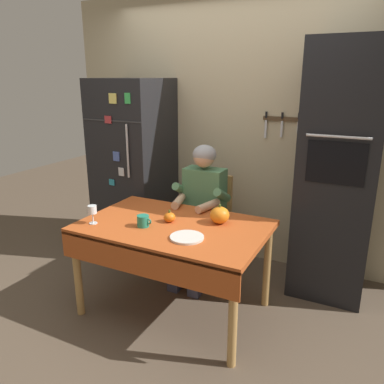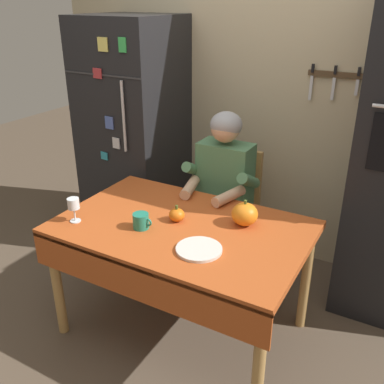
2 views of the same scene
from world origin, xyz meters
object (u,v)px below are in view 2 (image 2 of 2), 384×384
refrigerator (134,135)px  wine_glass (74,205)px  coffee_mug (141,221)px  dining_table (180,240)px  seated_person (220,188)px  serving_tray (199,249)px  pumpkin_medium (177,215)px  chair_behind_person (231,207)px  pumpkin_large (245,214)px

refrigerator → wine_glass: bearing=-70.6°
coffee_mug → dining_table: bearing=33.3°
seated_person → serving_tray: seated_person is taller
seated_person → coffee_mug: 0.74m
wine_glass → pumpkin_medium: (0.50, 0.29, -0.07)m
chair_behind_person → coffee_mug: (-0.14, -0.91, 0.27)m
dining_table → wine_glass: bearing=-156.7°
dining_table → pumpkin_medium: (-0.05, 0.05, 0.12)m
pumpkin_medium → serving_tray: (0.26, -0.22, -0.03)m
coffee_mug → serving_tray: 0.40m
pumpkin_medium → refrigerator: bearing=137.2°
seated_person → serving_tray: 0.81m
chair_behind_person → dining_table: bearing=-87.1°
dining_table → serving_tray: size_ratio=5.89×
refrigerator → serving_tray: refrigerator is taller
seated_person → pumpkin_medium: size_ratio=12.74×
coffee_mug → pumpkin_medium: 0.21m
wine_glass → pumpkin_large: size_ratio=0.95×
seated_person → wine_glass: 0.99m
seated_person → pumpkin_medium: (-0.01, -0.55, 0.04)m
wine_glass → coffee_mug: bearing=17.9°
refrigerator → coffee_mug: bearing=-52.4°
chair_behind_person → wine_glass: chair_behind_person is taller
pumpkin_medium → wine_glass: bearing=-150.1°
chair_behind_person → pumpkin_large: bearing=-59.8°
chair_behind_person → pumpkin_large: 0.74m
serving_tray → pumpkin_large: bearing=76.1°
refrigerator → serving_tray: 1.57m
refrigerator → wine_glass: 1.19m
dining_table → wine_glass: 0.63m
pumpkin_large → pumpkin_medium: bearing=-157.1°
wine_glass → dining_table: bearing=23.3°
chair_behind_person → coffee_mug: size_ratio=7.94×
wine_glass → pumpkin_large: pumpkin_large is taller
seated_person → pumpkin_large: size_ratio=8.22×
refrigerator → pumpkin_medium: bearing=-42.8°
seated_person → coffee_mug: seated_person is taller
seated_person → chair_behind_person: bearing=90.0°
pumpkin_medium → seated_person: bearing=88.9°
dining_table → wine_glass: wine_glass is taller
dining_table → pumpkin_large: size_ratio=9.25×
chair_behind_person → wine_glass: bearing=-116.5°
dining_table → coffee_mug: (-0.18, -0.12, 0.13)m
refrigerator → dining_table: 1.32m
wine_glass → pumpkin_medium: size_ratio=1.47×
refrigerator → chair_behind_person: size_ratio=1.94×
seated_person → dining_table: bearing=-86.1°
seated_person → pumpkin_medium: bearing=-91.1°
coffee_mug → pumpkin_large: (0.48, 0.32, 0.02)m
chair_behind_person → wine_glass: size_ratio=6.45×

